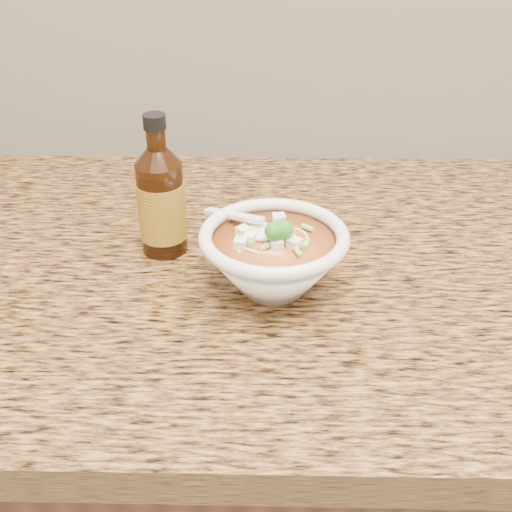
{
  "coord_description": "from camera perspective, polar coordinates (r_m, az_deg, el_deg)",
  "views": [
    {
      "loc": [
        -0.19,
        0.99,
        1.33
      ],
      "look_at": [
        -0.2,
        1.6,
        0.94
      ],
      "focal_mm": 45.0,
      "sensor_mm": 36.0,
      "label": 1
    }
  ],
  "objects": [
    {
      "name": "cabinet",
      "position": [
        1.14,
        10.78,
        -20.37
      ],
      "size": [
        4.0,
        0.65,
        0.86
      ],
      "primitive_type": "cube",
      "color": "black",
      "rests_on": "ground"
    },
    {
      "name": "counter_slab",
      "position": [
        0.84,
        13.82,
        -1.14
      ],
      "size": [
        4.0,
        0.68,
        0.04
      ],
      "primitive_type": "cube",
      "color": "brown",
      "rests_on": "cabinet"
    },
    {
      "name": "soup_bowl",
      "position": [
        0.73,
        1.56,
        -0.26
      ],
      "size": [
        0.17,
        0.17,
        0.09
      ],
      "rotation": [
        0.0,
        0.0,
        0.13
      ],
      "color": "silver",
      "rests_on": "counter_slab"
    },
    {
      "name": "hot_sauce_bottle",
      "position": [
        0.79,
        -8.41,
        4.77
      ],
      "size": [
        0.08,
        0.08,
        0.18
      ],
      "rotation": [
        0.0,
        0.0,
        0.38
      ],
      "color": "#381A07",
      "rests_on": "counter_slab"
    }
  ]
}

